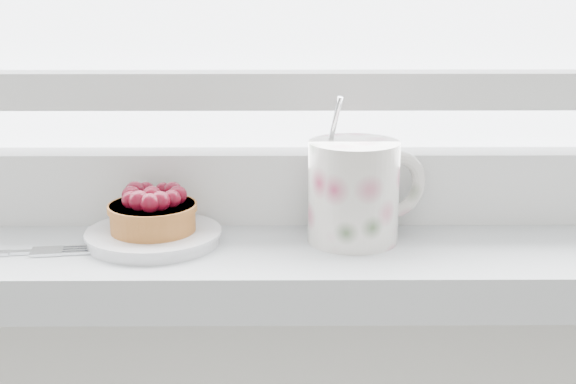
{
  "coord_description": "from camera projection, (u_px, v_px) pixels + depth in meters",
  "views": [
    {
      "loc": [
        0.03,
        1.2,
        1.18
      ],
      "look_at": [
        0.03,
        1.88,
        0.99
      ],
      "focal_mm": 50.0,
      "sensor_mm": 36.0,
      "label": 1
    }
  ],
  "objects": [
    {
      "name": "raspberry_tart",
      "position": [
        153.0,
        211.0,
        0.73
      ],
      "size": [
        0.08,
        0.08,
        0.04
      ],
      "color": "#935120",
      "rests_on": "saucer"
    },
    {
      "name": "floral_mug",
      "position": [
        356.0,
        189.0,
        0.73
      ],
      "size": [
        0.13,
        0.11,
        0.13
      ],
      "color": "silver",
      "rests_on": "windowsill"
    },
    {
      "name": "saucer",
      "position": [
        154.0,
        237.0,
        0.73
      ],
      "size": [
        0.12,
        0.12,
        0.01
      ],
      "primitive_type": "cylinder",
      "color": "silver",
      "rests_on": "windowsill"
    }
  ]
}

